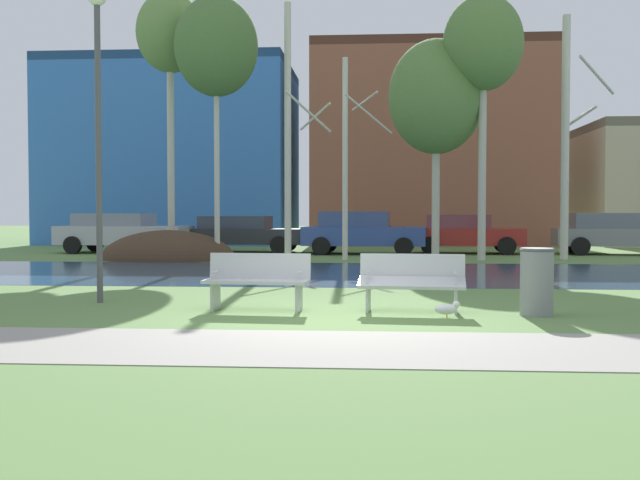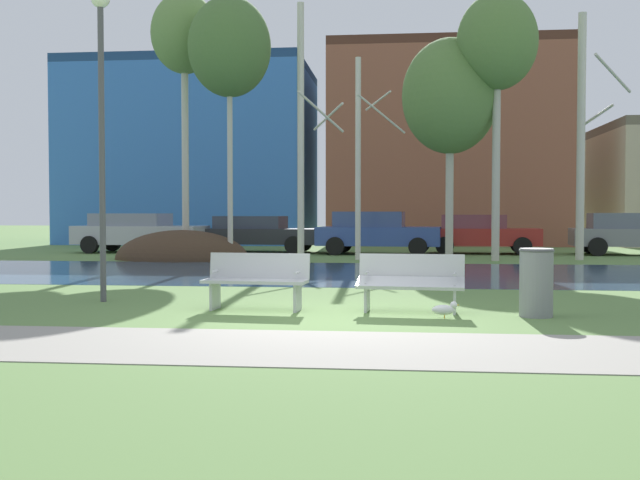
{
  "view_description": "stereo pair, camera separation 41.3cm",
  "coord_description": "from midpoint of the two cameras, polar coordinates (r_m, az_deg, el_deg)",
  "views": [
    {
      "loc": [
        0.62,
        -10.36,
        1.51
      ],
      "look_at": [
        -0.24,
        1.69,
        1.06
      ],
      "focal_mm": 42.58,
      "sensor_mm": 36.0,
      "label": 1
    },
    {
      "loc": [
        1.03,
        -10.32,
        1.51
      ],
      "look_at": [
        -0.24,
        1.69,
        1.06
      ],
      "focal_mm": 42.58,
      "sensor_mm": 36.0,
      "label": 2
    }
  ],
  "objects": [
    {
      "name": "birch_center_left",
      "position": [
        24.18,
        -2.83,
        8.21
      ],
      "size": [
        1.5,
        2.76,
        8.09
      ],
      "color": "beige",
      "rests_on": "ground"
    },
    {
      "name": "ground_plane",
      "position": [
        20.41,
        1.77,
        -2.12
      ],
      "size": [
        120.0,
        120.0,
        0.0
      ],
      "primitive_type": "plane",
      "color": "#5B7F42"
    },
    {
      "name": "trash_bin",
      "position": [
        11.43,
        14.99,
        -2.97
      ],
      "size": [
        0.5,
        0.5,
        0.99
      ],
      "color": "gray",
      "rests_on": "ground"
    },
    {
      "name": "streetlamp",
      "position": [
        13.33,
        -17.22,
        10.61
      ],
      "size": [
        0.32,
        0.32,
        5.22
      ],
      "color": "#4C4C51",
      "rests_on": "ground"
    },
    {
      "name": "birch_far_left",
      "position": [
        26.17,
        -11.67,
        14.83
      ],
      "size": [
        2.2,
        2.2,
        9.47
      ],
      "color": "beige",
      "rests_on": "ground"
    },
    {
      "name": "bench_right",
      "position": [
        11.54,
        5.9,
        -3.06
      ],
      "size": [
        1.64,
        0.69,
        0.87
      ],
      "color": "#B2B5B7",
      "rests_on": "ground"
    },
    {
      "name": "paved_path_strip",
      "position": [
        8.53,
        -1.52,
        -8.06
      ],
      "size": [
        60.0,
        2.27,
        0.01
      ],
      "primitive_type": "cube",
      "color": "gray",
      "rests_on": "ground"
    },
    {
      "name": "birch_center_right",
      "position": [
        24.98,
        8.26,
        10.56
      ],
      "size": [
        3.06,
        3.06,
        7.05
      ],
      "color": "#BCB7A8",
      "rests_on": "ground"
    },
    {
      "name": "river_band",
      "position": [
        18.75,
        1.56,
        -2.49
      ],
      "size": [
        80.0,
        7.28,
        0.01
      ],
      "primitive_type": "cube",
      "color": "#33516B",
      "rests_on": "ground"
    },
    {
      "name": "building_blue_store",
      "position": [
        38.6,
        -11.02,
        6.31
      ],
      "size": [
        11.4,
        8.17,
        8.7
      ],
      "color": "#3870C6",
      "rests_on": "ground"
    },
    {
      "name": "parked_suv_fifth_grey",
      "position": [
        28.82,
        20.98,
        0.52
      ],
      "size": [
        4.58,
        2.25,
        1.47
      ],
      "color": "slate",
      "rests_on": "ground"
    },
    {
      "name": "parked_van_nearest_silver",
      "position": [
        28.82,
        -15.05,
        0.6
      ],
      "size": [
        4.9,
        2.34,
        1.45
      ],
      "color": "#B2B5BC",
      "rests_on": "ground"
    },
    {
      "name": "bench_left",
      "position": [
        11.7,
        -5.75,
        -2.99
      ],
      "size": [
        1.64,
        0.69,
        0.87
      ],
      "color": "#B2B5B7",
      "rests_on": "ground"
    },
    {
      "name": "parked_sedan_second_dark",
      "position": [
        28.53,
        -6.26,
        0.54
      ],
      "size": [
        4.63,
        2.26,
        1.35
      ],
      "color": "#282B30",
      "rests_on": "ground"
    },
    {
      "name": "birch_right",
      "position": [
        24.63,
        11.68,
        14.15
      ],
      "size": [
        2.47,
        2.47,
        8.63
      ],
      "color": "#BCB7A8",
      "rests_on": "ground"
    },
    {
      "name": "soil_mound",
      "position": [
        24.64,
        -11.81,
        -1.44
      ],
      "size": [
        4.29,
        3.2,
        1.87
      ],
      "primitive_type": "ellipsoid",
      "color": "#423021",
      "rests_on": "ground"
    },
    {
      "name": "birch_far_right",
      "position": [
        25.35,
        17.59,
        7.5
      ],
      "size": [
        1.6,
        2.43,
        7.71
      ],
      "color": "beige",
      "rests_on": "ground"
    },
    {
      "name": "parked_hatch_third_blue",
      "position": [
        27.12,
        2.73,
        0.62
      ],
      "size": [
        4.47,
        2.31,
        1.52
      ],
      "color": "#2D4793",
      "rests_on": "ground"
    },
    {
      "name": "building_brick_low",
      "position": [
        37.65,
        7.85,
        6.83
      ],
      "size": [
        11.01,
        8.4,
        9.22
      ],
      "color": "brown",
      "rests_on": "ground"
    },
    {
      "name": "birch_left",
      "position": [
        24.43,
        -8.3,
        14.15
      ],
      "size": [
        2.58,
        2.58,
        8.51
      ],
      "color": "beige",
      "rests_on": "ground"
    },
    {
      "name": "parked_wagon_fourth_red",
      "position": [
        27.96,
        10.41,
        0.53
      ],
      "size": [
        4.16,
        2.2,
        1.41
      ],
      "color": "maroon",
      "rests_on": "ground"
    },
    {
      "name": "birch_center",
      "position": [
        24.01,
        1.52,
        6.35
      ],
      "size": [
        1.57,
        2.52,
        6.36
      ],
      "color": "beige",
      "rests_on": "ground"
    },
    {
      "name": "seagull",
      "position": [
        10.98,
        8.49,
        -5.13
      ],
      "size": [
        0.39,
        0.15,
        0.24
      ],
      "color": "white",
      "rests_on": "ground"
    }
  ]
}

